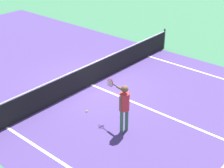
{
  "coord_description": "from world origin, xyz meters",
  "views": [
    {
      "loc": [
        -8.93,
        -8.82,
        6.49
      ],
      "look_at": [
        -0.86,
        -1.89,
        1.0
      ],
      "focal_mm": 54.09,
      "sensor_mm": 36.0,
      "label": 1
    }
  ],
  "objects": [
    {
      "name": "ground_plane",
      "position": [
        0.0,
        0.0,
        0.0
      ],
      "size": [
        60.0,
        60.0,
        0.0
      ],
      "primitive_type": "plane",
      "color": "#38724C"
    },
    {
      "name": "court_surface_inbounds",
      "position": [
        0.0,
        0.0,
        0.0
      ],
      "size": [
        10.62,
        24.4,
        0.0
      ],
      "primitive_type": "cube",
      "color": "#4C387A",
      "rests_on": "ground_plane"
    },
    {
      "name": "line_center_service",
      "position": [
        0.0,
        -3.2,
        0.0
      ],
      "size": [
        0.1,
        6.4,
        0.01
      ],
      "primitive_type": "cube",
      "color": "white",
      "rests_on": "ground_plane"
    },
    {
      "name": "net",
      "position": [
        0.0,
        0.0,
        0.49
      ],
      "size": [
        11.11,
        0.09,
        1.07
      ],
      "color": "#33383D",
      "rests_on": "ground_plane"
    },
    {
      "name": "player_near",
      "position": [
        -1.71,
        -3.11,
        1.06
      ],
      "size": [
        0.66,
        1.18,
        1.7
      ],
      "color": "#3F7247",
      "rests_on": "ground_plane"
    },
    {
      "name": "tennis_ball_near_net",
      "position": [
        -1.66,
        -1.37,
        0.03
      ],
      "size": [
        0.07,
        0.07,
        0.07
      ],
      "primitive_type": "sphere",
      "color": "#CCE033",
      "rests_on": "ground_plane"
    }
  ]
}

